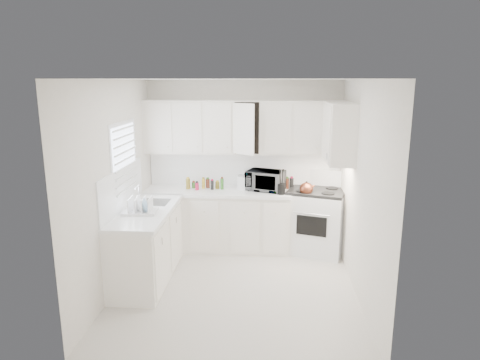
# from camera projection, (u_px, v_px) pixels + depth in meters

# --- Properties ---
(floor) EXTENTS (3.20, 3.20, 0.00)m
(floor) POSITION_uv_depth(u_px,v_px,m) (236.00, 287.00, 5.50)
(floor) COLOR silver
(floor) RESTS_ON ground
(ceiling) EXTENTS (3.20, 3.20, 0.00)m
(ceiling) POSITION_uv_depth(u_px,v_px,m) (236.00, 79.00, 4.91)
(ceiling) COLOR white
(ceiling) RESTS_ON ground
(wall_back) EXTENTS (3.00, 0.00, 3.00)m
(wall_back) POSITION_uv_depth(u_px,v_px,m) (244.00, 164.00, 6.76)
(wall_back) COLOR white
(wall_back) RESTS_ON ground
(wall_front) EXTENTS (3.00, 0.00, 3.00)m
(wall_front) POSITION_uv_depth(u_px,v_px,m) (221.00, 235.00, 3.65)
(wall_front) COLOR white
(wall_front) RESTS_ON ground
(wall_left) EXTENTS (0.00, 3.20, 3.20)m
(wall_left) POSITION_uv_depth(u_px,v_px,m) (115.00, 187.00, 5.31)
(wall_left) COLOR white
(wall_left) RESTS_ON ground
(wall_right) EXTENTS (0.00, 3.20, 3.20)m
(wall_right) POSITION_uv_depth(u_px,v_px,m) (361.00, 191.00, 5.11)
(wall_right) COLOR white
(wall_right) RESTS_ON ground
(window_blinds) EXTENTS (0.06, 0.96, 1.06)m
(window_blinds) POSITION_uv_depth(u_px,v_px,m) (125.00, 162.00, 5.59)
(window_blinds) COLOR white
(window_blinds) RESTS_ON wall_left
(lower_cabinets_back) EXTENTS (2.22, 0.60, 0.90)m
(lower_cabinets_back) POSITION_uv_depth(u_px,v_px,m) (218.00, 221.00, 6.69)
(lower_cabinets_back) COLOR white
(lower_cabinets_back) RESTS_ON floor
(lower_cabinets_left) EXTENTS (0.60, 1.60, 0.90)m
(lower_cabinets_left) POSITION_uv_depth(u_px,v_px,m) (147.00, 246.00, 5.68)
(lower_cabinets_left) COLOR white
(lower_cabinets_left) RESTS_ON floor
(countertop_back) EXTENTS (2.24, 0.64, 0.05)m
(countertop_back) POSITION_uv_depth(u_px,v_px,m) (217.00, 192.00, 6.57)
(countertop_back) COLOR white
(countertop_back) RESTS_ON lower_cabinets_back
(countertop_left) EXTENTS (0.64, 1.62, 0.05)m
(countertop_left) POSITION_uv_depth(u_px,v_px,m) (146.00, 212.00, 5.57)
(countertop_left) COLOR white
(countertop_left) RESTS_ON lower_cabinets_left
(backsplash_back) EXTENTS (2.98, 0.02, 0.55)m
(backsplash_back) POSITION_uv_depth(u_px,v_px,m) (244.00, 169.00, 6.77)
(backsplash_back) COLOR white
(backsplash_back) RESTS_ON wall_back
(backsplash_left) EXTENTS (0.02, 1.60, 0.55)m
(backsplash_left) POSITION_uv_depth(u_px,v_px,m) (122.00, 189.00, 5.52)
(backsplash_left) COLOR white
(backsplash_left) RESTS_ON wall_left
(upper_cabinets_back) EXTENTS (3.00, 0.33, 0.80)m
(upper_cabinets_back) POSITION_uv_depth(u_px,v_px,m) (243.00, 153.00, 6.56)
(upper_cabinets_back) COLOR white
(upper_cabinets_back) RESTS_ON wall_back
(upper_cabinets_right) EXTENTS (0.33, 0.90, 0.80)m
(upper_cabinets_right) POSITION_uv_depth(u_px,v_px,m) (338.00, 162.00, 5.87)
(upper_cabinets_right) COLOR white
(upper_cabinets_right) RESTS_ON wall_right
(sink) EXTENTS (0.42, 0.38, 0.30)m
(sink) POSITION_uv_depth(u_px,v_px,m) (153.00, 194.00, 5.88)
(sink) COLOR gray
(sink) RESTS_ON countertop_left
(stove) EXTENTS (0.98, 0.89, 1.26)m
(stove) POSITION_uv_depth(u_px,v_px,m) (316.00, 213.00, 6.51)
(stove) COLOR white
(stove) RESTS_ON floor
(tea_kettle) EXTENTS (0.25, 0.22, 0.23)m
(tea_kettle) POSITION_uv_depth(u_px,v_px,m) (306.00, 188.00, 6.27)
(tea_kettle) COLOR maroon
(tea_kettle) RESTS_ON stove
(frying_pan) EXTENTS (0.41, 0.53, 0.04)m
(frying_pan) POSITION_uv_depth(u_px,v_px,m) (328.00, 189.00, 6.58)
(frying_pan) COLOR black
(frying_pan) RESTS_ON stove
(microwave) EXTENTS (0.62, 0.46, 0.37)m
(microwave) POSITION_uv_depth(u_px,v_px,m) (266.00, 178.00, 6.52)
(microwave) COLOR gray
(microwave) RESTS_ON countertop_back
(rice_cooker) EXTENTS (0.26, 0.26, 0.25)m
(rice_cooker) POSITION_uv_depth(u_px,v_px,m) (245.00, 181.00, 6.61)
(rice_cooker) COLOR white
(rice_cooker) RESTS_ON countertop_back
(paper_towel) EXTENTS (0.12, 0.12, 0.27)m
(paper_towel) POSITION_uv_depth(u_px,v_px,m) (246.00, 179.00, 6.67)
(paper_towel) COLOR white
(paper_towel) RESTS_ON countertop_back
(utensil_crock) EXTENTS (0.14, 0.14, 0.39)m
(utensil_crock) POSITION_uv_depth(u_px,v_px,m) (281.00, 181.00, 6.28)
(utensil_crock) COLOR black
(utensil_crock) RESTS_ON countertop_back
(dish_rack) EXTENTS (0.44, 0.34, 0.23)m
(dish_rack) POSITION_uv_depth(u_px,v_px,m) (140.00, 204.00, 5.41)
(dish_rack) COLOR white
(dish_rack) RESTS_ON countertop_left
(spice_left_0) EXTENTS (0.06, 0.06, 0.13)m
(spice_left_0) POSITION_uv_depth(u_px,v_px,m) (189.00, 183.00, 6.71)
(spice_left_0) COLOR olive
(spice_left_0) RESTS_ON countertop_back
(spice_left_1) EXTENTS (0.06, 0.06, 0.13)m
(spice_left_1) POSITION_uv_depth(u_px,v_px,m) (193.00, 185.00, 6.62)
(spice_left_1) COLOR #347426
(spice_left_1) RESTS_ON countertop_back
(spice_left_2) EXTENTS (0.06, 0.06, 0.13)m
(spice_left_2) POSITION_uv_depth(u_px,v_px,m) (199.00, 184.00, 6.70)
(spice_left_2) COLOR #C61A46
(spice_left_2) RESTS_ON countertop_back
(spice_left_3) EXTENTS (0.06, 0.06, 0.13)m
(spice_left_3) POSITION_uv_depth(u_px,v_px,m) (202.00, 185.00, 6.61)
(spice_left_3) COLOR yellow
(spice_left_3) RESTS_ON countertop_back
(spice_left_4) EXTENTS (0.06, 0.06, 0.13)m
(spice_left_4) POSITION_uv_depth(u_px,v_px,m) (208.00, 184.00, 6.69)
(spice_left_4) COLOR brown
(spice_left_4) RESTS_ON countertop_back
(spice_left_5) EXTENTS (0.06, 0.06, 0.13)m
(spice_left_5) POSITION_uv_depth(u_px,v_px,m) (212.00, 185.00, 6.60)
(spice_left_5) COLOR black
(spice_left_5) RESTS_ON countertop_back
(spice_left_6) EXTENTS (0.06, 0.06, 0.13)m
(spice_left_6) POSITION_uv_depth(u_px,v_px,m) (218.00, 184.00, 6.68)
(spice_left_6) COLOR olive
(spice_left_6) RESTS_ON countertop_back
(spice_left_7) EXTENTS (0.06, 0.06, 0.13)m
(spice_left_7) POSITION_uv_depth(u_px,v_px,m) (222.00, 185.00, 6.59)
(spice_left_7) COLOR #347426
(spice_left_7) RESTS_ON countertop_back
(sauce_right_0) EXTENTS (0.06, 0.06, 0.19)m
(sauce_right_0) POSITION_uv_depth(u_px,v_px,m) (281.00, 182.00, 6.65)
(sauce_right_0) COLOR #C61A46
(sauce_right_0) RESTS_ON countertop_back
(sauce_right_1) EXTENTS (0.06, 0.06, 0.19)m
(sauce_right_1) POSITION_uv_depth(u_px,v_px,m) (284.00, 183.00, 6.58)
(sauce_right_1) COLOR yellow
(sauce_right_1) RESTS_ON countertop_back
(sauce_right_2) EXTENTS (0.06, 0.06, 0.19)m
(sauce_right_2) POSITION_uv_depth(u_px,v_px,m) (288.00, 183.00, 6.64)
(sauce_right_2) COLOR brown
(sauce_right_2) RESTS_ON countertop_back
(sauce_right_3) EXTENTS (0.06, 0.06, 0.19)m
(sauce_right_3) POSITION_uv_depth(u_px,v_px,m) (292.00, 183.00, 6.58)
(sauce_right_3) COLOR black
(sauce_right_3) RESTS_ON countertop_back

